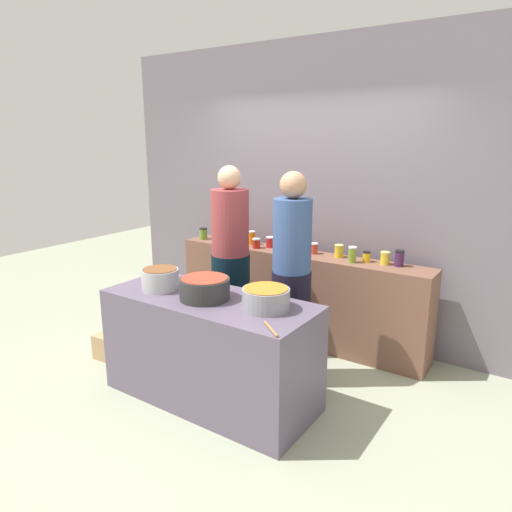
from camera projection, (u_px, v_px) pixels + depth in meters
name	position (u px, v px, depth m)	size (l,w,h in m)	color
ground	(233.00, 382.00, 4.03)	(12.00, 12.00, 0.00)	#99A188
storefront_wall	(315.00, 192.00, 4.83)	(4.80, 0.12, 3.00)	slate
display_shelf	(297.00, 296.00, 4.80)	(2.70, 0.36, 0.93)	brown
prep_table	(210.00, 349.00, 3.69)	(1.70, 0.70, 0.86)	#5D5066
preserve_jar_0	(203.00, 233.00, 5.30)	(0.09, 0.09, 0.13)	olive
preserve_jar_1	(222.00, 237.00, 5.12)	(0.09, 0.09, 0.11)	#275F38
preserve_jar_2	(237.00, 237.00, 5.11)	(0.08, 0.08, 0.13)	brown
preserve_jar_3	(252.00, 238.00, 5.04)	(0.08, 0.08, 0.15)	#CC640B
preserve_jar_4	(256.00, 243.00, 4.87)	(0.08, 0.08, 0.10)	#A51F18
preserve_jar_5	(270.00, 242.00, 4.90)	(0.09, 0.09, 0.11)	#AE1F23
preserve_jar_6	(290.00, 244.00, 4.73)	(0.08, 0.08, 0.15)	gold
preserve_jar_7	(302.00, 246.00, 4.67)	(0.08, 0.08, 0.14)	orange
preserve_jar_8	(314.00, 248.00, 4.63)	(0.08, 0.08, 0.11)	#B23626
preserve_jar_9	(339.00, 251.00, 4.50)	(0.09, 0.09, 0.12)	gold
preserve_jar_10	(352.00, 255.00, 4.30)	(0.08, 0.08, 0.15)	olive
preserve_jar_11	(366.00, 256.00, 4.33)	(0.07, 0.07, 0.10)	gold
preserve_jar_12	(385.00, 258.00, 4.24)	(0.08, 0.08, 0.12)	gold
preserve_jar_13	(399.00, 258.00, 4.18)	(0.09, 0.09, 0.15)	#3E1F46
cooking_pot_left	(160.00, 279.00, 3.76)	(0.30, 0.30, 0.17)	#B7B7BC
cooking_pot_center	(205.00, 288.00, 3.54)	(0.38, 0.38, 0.17)	#2D2D2D
cooking_pot_right	(266.00, 299.00, 3.33)	(0.34, 0.34, 0.16)	gray
wooden_spoon	(271.00, 329.00, 2.98)	(0.02, 0.02, 0.24)	#9E703D
cook_with_tongs	(231.00, 271.00, 4.41)	(0.36, 0.36, 1.81)	black
cook_in_cap	(291.00, 289.00, 3.89)	(0.33, 0.33, 1.80)	black
bread_crate	(118.00, 345.00, 4.47)	(0.37, 0.32, 0.24)	tan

